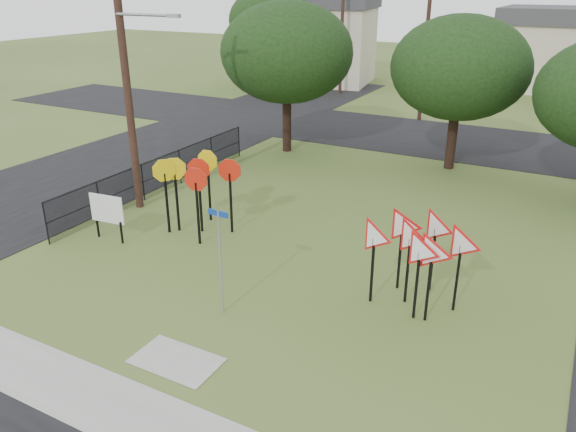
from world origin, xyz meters
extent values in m
plane|color=#415921|center=(0.00, 0.00, 0.00)|extent=(140.00, 140.00, 0.00)
cube|color=gray|center=(0.00, -4.20, 0.01)|extent=(30.00, 1.60, 0.02)
cube|color=black|center=(-12.00, 10.00, 0.01)|extent=(8.00, 50.00, 0.02)
cube|color=black|center=(0.00, 20.00, 0.01)|extent=(60.00, 8.00, 0.02)
cube|color=gray|center=(0.00, -2.40, 0.01)|extent=(2.00, 1.20, 0.02)
cylinder|color=#9EA1A6|center=(-0.23, -0.18, 1.44)|extent=(0.06, 0.06, 2.88)
cube|color=navy|center=(-0.23, -0.18, 2.80)|extent=(0.59, 0.05, 0.15)
cube|color=black|center=(-3.81, 3.76, 1.07)|extent=(0.06, 0.06, 2.13)
cube|color=black|center=(-2.85, 4.19, 1.07)|extent=(0.06, 0.06, 2.13)
cube|color=black|center=(-3.28, 2.91, 1.07)|extent=(0.06, 0.06, 2.13)
cube|color=black|center=(-4.55, 3.44, 1.07)|extent=(0.06, 0.06, 2.13)
cube|color=black|center=(-4.13, 4.72, 1.07)|extent=(0.06, 0.06, 2.13)
cube|color=black|center=(-4.75, 3.16, 1.07)|extent=(0.06, 0.06, 2.13)
cube|color=black|center=(2.97, 2.17, 0.94)|extent=(0.06, 0.06, 1.87)
cube|color=black|center=(3.81, 2.58, 0.94)|extent=(0.06, 0.06, 1.87)
cube|color=black|center=(4.53, 1.96, 0.94)|extent=(0.06, 0.06, 1.87)
cube|color=black|center=(3.39, 3.21, 0.94)|extent=(0.06, 0.06, 1.87)
cube|color=black|center=(4.22, 3.52, 0.94)|extent=(0.06, 0.06, 1.87)
cube|color=black|center=(5.05, 2.79, 0.94)|extent=(0.06, 0.06, 1.87)
cube|color=black|center=(4.24, 1.93, 0.94)|extent=(0.06, 0.06, 1.87)
cube|color=black|center=(-6.61, 1.71, 0.37)|extent=(0.05, 0.05, 0.75)
cube|color=black|center=(-5.54, 1.71, 0.37)|extent=(0.05, 0.05, 0.75)
cube|color=white|center=(-6.07, 1.71, 1.12)|extent=(1.28, 0.18, 0.96)
cylinder|color=#3A231A|center=(-7.30, 4.50, 5.00)|extent=(0.28, 0.28, 10.00)
cylinder|color=#9EA1A6|center=(-6.10, 4.40, 7.00)|extent=(2.40, 0.10, 0.10)
cube|color=#9EA1A6|center=(-4.90, 4.40, 7.00)|extent=(0.50, 0.18, 0.12)
cylinder|color=#3A231A|center=(-2.00, 24.00, 4.50)|extent=(0.24, 0.24, 9.00)
cylinder|color=#3A231A|center=(-10.00, 30.00, 4.50)|extent=(0.24, 0.24, 9.00)
cylinder|color=black|center=(-7.60, 0.50, 0.75)|extent=(0.05, 0.05, 1.50)
cylinder|color=black|center=(-7.60, 2.80, 0.75)|extent=(0.05, 0.05, 1.50)
cylinder|color=black|center=(-7.60, 5.10, 0.75)|extent=(0.05, 0.05, 1.50)
cylinder|color=black|center=(-7.60, 7.40, 0.75)|extent=(0.05, 0.05, 1.50)
cylinder|color=black|center=(-7.60, 9.70, 0.75)|extent=(0.05, 0.05, 1.50)
cylinder|color=black|center=(-7.60, 12.00, 0.75)|extent=(0.05, 0.05, 1.50)
cube|color=black|center=(-7.60, 6.25, 1.46)|extent=(0.03, 11.50, 0.03)
cube|color=black|center=(-7.60, 6.25, 0.75)|extent=(0.03, 11.50, 0.03)
cube|color=black|center=(-7.60, 6.25, 0.75)|extent=(0.01, 11.50, 1.50)
cube|color=beige|center=(-14.00, 34.00, 3.00)|extent=(10.08, 8.46, 6.00)
cube|color=#3D3D42|center=(-14.00, 34.00, 6.60)|extent=(10.58, 8.88, 1.20)
cube|color=beige|center=(4.00, 40.00, 2.50)|extent=(8.00, 8.00, 5.00)
cube|color=#3D3D42|center=(4.00, 40.00, 5.60)|extent=(8.40, 8.40, 1.20)
cylinder|color=black|center=(-6.00, 14.00, 1.31)|extent=(0.44, 0.44, 2.62)
ellipsoid|color=black|center=(-6.00, 14.00, 4.87)|extent=(6.40, 6.40, 4.80)
cylinder|color=black|center=(2.00, 15.00, 1.22)|extent=(0.44, 0.44, 2.45)
ellipsoid|color=black|center=(2.00, 15.00, 4.55)|extent=(6.00, 6.00, 4.50)
cylinder|color=black|center=(-16.00, 30.00, 1.40)|extent=(0.44, 0.44, 2.80)
ellipsoid|color=black|center=(-16.00, 30.00, 5.18)|extent=(6.80, 6.80, 5.10)
camera|label=1|loc=(7.24, -10.46, 8.00)|focal=35.00mm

